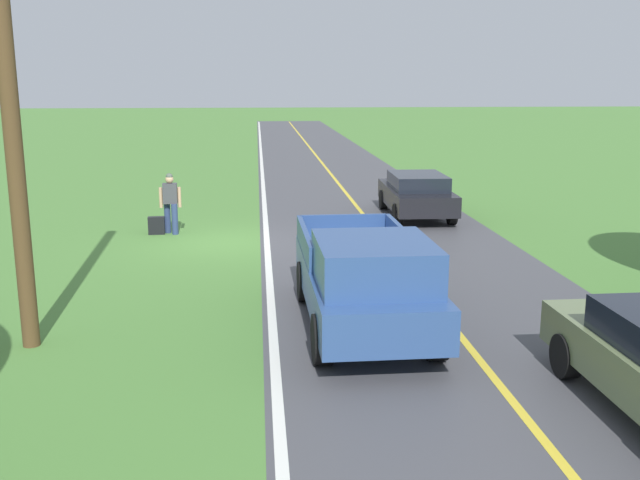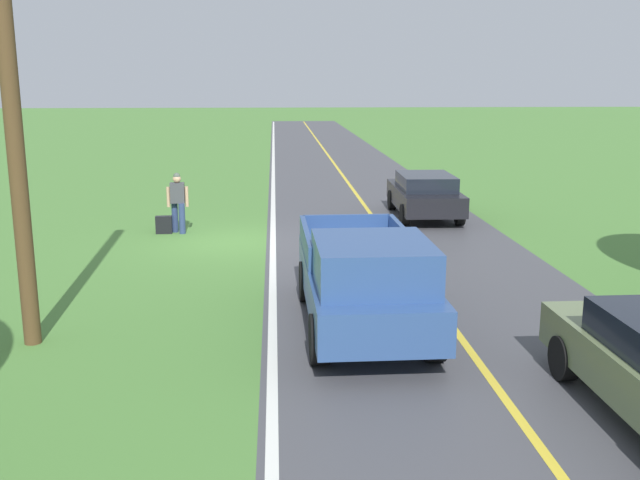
{
  "view_description": "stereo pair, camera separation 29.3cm",
  "coord_description": "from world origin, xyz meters",
  "px_view_note": "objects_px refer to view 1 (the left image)",
  "views": [
    {
      "loc": [
        -0.88,
        19.28,
        4.32
      ],
      "look_at": [
        -1.95,
        7.01,
        1.59
      ],
      "focal_mm": 40.43,
      "sensor_mm": 36.0,
      "label": 1
    },
    {
      "loc": [
        -1.17,
        19.3,
        4.32
      ],
      "look_at": [
        -1.95,
        7.01,
        1.59
      ],
      "focal_mm": 40.43,
      "sensor_mm": 36.0,
      "label": 2
    }
  ],
  "objects_px": {
    "utility_pole_roadside": "(8,82)",
    "pickup_truck_passing": "(365,278)",
    "hitchhiker_walking": "(170,200)",
    "sedan_near_oncoming": "(416,194)",
    "suitcase_carried": "(156,226)"
  },
  "relations": [
    {
      "from": "hitchhiker_walking",
      "to": "sedan_near_oncoming",
      "type": "relative_size",
      "value": 0.39
    },
    {
      "from": "sedan_near_oncoming",
      "to": "utility_pole_roadside",
      "type": "xyz_separation_m",
      "value": [
        8.9,
        10.9,
        3.55
      ]
    },
    {
      "from": "hitchhiker_walking",
      "to": "utility_pole_roadside",
      "type": "distance_m",
      "value": 9.63
    },
    {
      "from": "hitchhiker_walking",
      "to": "utility_pole_roadside",
      "type": "xyz_separation_m",
      "value": [
        1.3,
        8.94,
        3.32
      ]
    },
    {
      "from": "pickup_truck_passing",
      "to": "utility_pole_roadside",
      "type": "xyz_separation_m",
      "value": [
        5.64,
        0.23,
        3.34
      ]
    },
    {
      "from": "pickup_truck_passing",
      "to": "utility_pole_roadside",
      "type": "distance_m",
      "value": 6.56
    },
    {
      "from": "suitcase_carried",
      "to": "sedan_near_oncoming",
      "type": "xyz_separation_m",
      "value": [
        -8.02,
        -2.06,
        0.5
      ]
    },
    {
      "from": "pickup_truck_passing",
      "to": "utility_pole_roadside",
      "type": "height_order",
      "value": "utility_pole_roadside"
    },
    {
      "from": "pickup_truck_passing",
      "to": "suitcase_carried",
      "type": "bearing_deg",
      "value": -61.08
    },
    {
      "from": "pickup_truck_passing",
      "to": "utility_pole_roadside",
      "type": "bearing_deg",
      "value": 2.37
    },
    {
      "from": "utility_pole_roadside",
      "to": "pickup_truck_passing",
      "type": "bearing_deg",
      "value": -177.63
    },
    {
      "from": "hitchhiker_walking",
      "to": "sedan_near_oncoming",
      "type": "distance_m",
      "value": 7.85
    },
    {
      "from": "hitchhiker_walking",
      "to": "utility_pole_roadside",
      "type": "height_order",
      "value": "utility_pole_roadside"
    },
    {
      "from": "suitcase_carried",
      "to": "pickup_truck_passing",
      "type": "height_order",
      "value": "pickup_truck_passing"
    },
    {
      "from": "hitchhiker_walking",
      "to": "suitcase_carried",
      "type": "distance_m",
      "value": 0.84
    }
  ]
}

